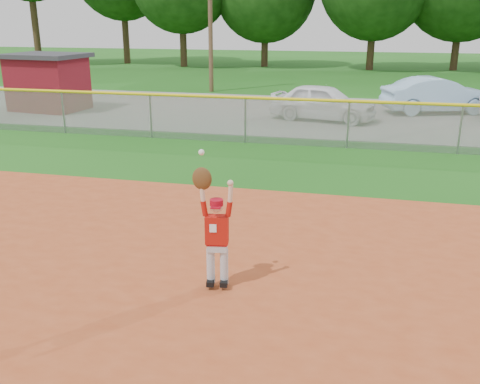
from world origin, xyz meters
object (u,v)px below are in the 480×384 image
object	(u,v)px
car_white_a	(323,102)
ballplayer	(215,228)
car_blue	(438,95)
utility_shed	(48,82)

from	to	relation	value
car_white_a	ballplayer	size ratio (longest dim) A/B	1.99
car_white_a	car_blue	size ratio (longest dim) A/B	0.91
car_blue	ballplayer	distance (m)	17.99
car_blue	car_white_a	bearing A→B (deg)	102.50
ballplayer	utility_shed	bearing A→B (deg)	129.46
car_white_a	ballplayer	distance (m)	14.51
car_blue	utility_shed	xyz separation A→B (m)	(-16.71, -3.07, 0.48)
car_white_a	ballplayer	bearing A→B (deg)	-170.18
car_white_a	ballplayer	world-z (taller)	ballplayer
car_blue	ballplayer	size ratio (longest dim) A/B	2.18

